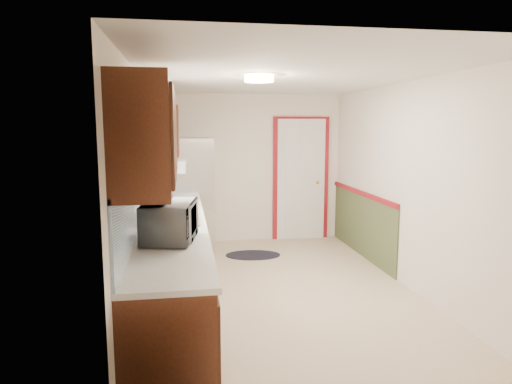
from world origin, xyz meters
name	(u,v)px	position (x,y,z in m)	size (l,w,h in m)	color
room_shell	(283,189)	(0.00, 0.00, 1.20)	(3.20, 5.20, 2.52)	beige
kitchen_run	(169,234)	(-1.24, -0.29, 0.81)	(0.63, 4.00, 2.20)	#3A190D
back_wall_trim	(313,188)	(0.99, 2.21, 0.89)	(1.12, 2.30, 2.08)	maroon
ceiling_fixture	(259,79)	(-0.30, -0.20, 2.36)	(0.30, 0.30, 0.06)	#FFD88C
microwave	(170,217)	(-1.20, -1.10, 1.14)	(0.58, 0.32, 0.40)	white
refrigerator	(188,195)	(-1.02, 2.05, 0.86)	(0.77, 0.75, 1.71)	#B7B7BC
rug	(253,255)	(-0.10, 1.55, 0.01)	(0.80, 0.52, 0.01)	black
cooktop	(175,203)	(-1.19, 0.75, 0.95)	(0.45, 0.55, 0.02)	black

